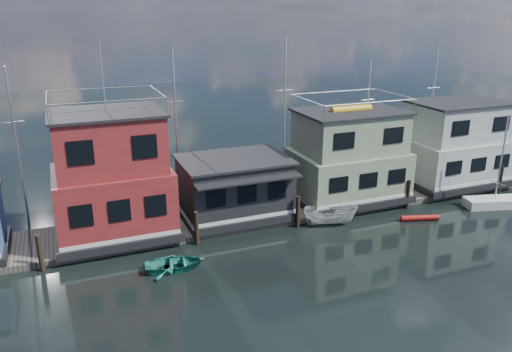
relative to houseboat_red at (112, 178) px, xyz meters
name	(u,v)px	position (x,y,z in m)	size (l,w,h in m)	color
ground	(325,308)	(8.50, -12.00, -4.10)	(160.00, 160.00, 0.00)	black
dock	(241,215)	(8.50, 0.00, -3.90)	(48.00, 5.00, 0.40)	#595147
houseboat_red	(112,178)	(0.00, 0.00, 0.00)	(7.40, 5.90, 11.86)	black
houseboat_dark	(234,187)	(8.00, -0.02, -1.69)	(7.40, 6.10, 4.06)	black
houseboat_green	(348,157)	(17.00, 0.00, -0.55)	(8.40, 5.90, 7.03)	black
houseboat_white	(454,144)	(27.00, 0.00, -0.57)	(8.40, 5.90, 6.66)	black
pilings	(251,219)	(8.17, -2.80, -3.00)	(42.28, 0.28, 2.20)	#2D2116
background_masts	(270,119)	(13.26, 6.00, 1.45)	(36.40, 0.16, 12.00)	silver
red_kayak	(420,218)	(19.90, -5.00, -3.91)	(0.39, 0.39, 2.69)	#A81611
dinghy_teal	(175,264)	(2.48, -5.42, -3.75)	(2.42, 3.39, 0.70)	#227E6D
motorboat	(330,215)	(13.72, -3.32, -3.40)	(1.38, 3.67, 1.42)	silver
day_sailer	(495,202)	(26.74, -4.99, -3.69)	(4.63, 2.53, 6.94)	silver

